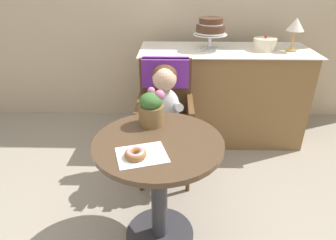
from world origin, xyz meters
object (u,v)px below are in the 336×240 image
seated_child (165,105)px  table_lamp (296,26)px  cafe_table (159,172)px  wicker_chair (165,101)px  flower_vase (151,108)px  round_layer_cake (265,44)px  tiered_cake_stand (210,28)px  donut_front (135,154)px

seated_child → table_lamp: table_lamp is taller
cafe_table → table_lamp: size_ratio=2.53×
wicker_chair → flower_vase: wicker_chair is taller
wicker_chair → round_layer_cake: bearing=37.0°
wicker_chair → table_lamp: bearing=29.7°
cafe_table → wicker_chair: 0.72m
tiered_cake_stand → round_layer_cake: tiered_cake_stand is taller
seated_child → flower_vase: seated_child is taller
flower_vase → donut_front: bearing=-98.9°
cafe_table → donut_front: donut_front is taller
flower_vase → cafe_table: bearing=-76.0°
donut_front → round_layer_cake: round_layer_cake is taller
flower_vase → table_lamp: size_ratio=0.77×
wicker_chair → seated_child: (0.00, -0.16, 0.04)m
cafe_table → round_layer_cake: size_ratio=3.55×
seated_child → tiered_cake_stand: tiered_cake_stand is taller
flower_vase → table_lamp: bearing=42.3°
table_lamp → flower_vase: bearing=-137.7°
tiered_cake_stand → table_lamp: size_ratio=1.05×
wicker_chair → seated_child: size_ratio=1.31×
flower_vase → tiered_cake_stand: 1.22m
table_lamp → tiered_cake_stand: bearing=176.7°
round_layer_cake → tiered_cake_stand: bearing=179.0°
cafe_table → tiered_cake_stand: tiered_cake_stand is taller
seated_child → donut_front: seated_child is taller
donut_front → wicker_chair: bearing=82.2°
cafe_table → round_layer_cake: 1.63m
cafe_table → flower_vase: size_ratio=3.27×
seated_child → flower_vase: (-0.06, -0.36, 0.15)m
round_layer_cake → cafe_table: bearing=-124.5°
wicker_chair → cafe_table: bearing=-87.9°
donut_front → round_layer_cake: bearing=55.7°
round_layer_cake → table_lamp: (0.23, -0.03, 0.16)m
tiered_cake_stand → wicker_chair: bearing=-123.0°
seated_child → tiered_cake_stand: bearing=62.9°
donut_front → tiered_cake_stand: size_ratio=0.37×
tiered_cake_stand → round_layer_cake: bearing=-1.0°
donut_front → seated_child: bearing=80.5°
seated_child → tiered_cake_stand: (0.38, 0.74, 0.41)m
donut_front → round_layer_cake: (0.99, 1.45, 0.21)m
cafe_table → donut_front: bearing=-122.7°
cafe_table → wicker_chair: size_ratio=0.75×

